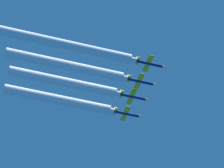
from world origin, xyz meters
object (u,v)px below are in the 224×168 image
(jet_inner_left, at_px, (134,97))
(jet_center, at_px, (141,82))
(jet_far_left, at_px, (127,114))
(jet_inner_right, at_px, (150,64))

(jet_inner_left, bearing_deg, jet_center, 2.14)
(jet_far_left, bearing_deg, jet_inner_right, 0.54)
(jet_far_left, distance_m, jet_inner_right, 29.99)
(jet_inner_left, distance_m, jet_inner_right, 19.21)
(jet_center, distance_m, jet_inner_right, 10.21)
(jet_far_left, xyz_separation_m, jet_center, (19.79, -0.26, 0.08))
(jet_inner_left, xyz_separation_m, jet_center, (8.99, 0.34, 0.29))
(jet_inner_left, relative_size, jet_center, 1.00)
(jet_far_left, bearing_deg, jet_inner_left, -3.14)
(jet_inner_left, xyz_separation_m, jet_inner_right, (19.18, 0.87, 0.51))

